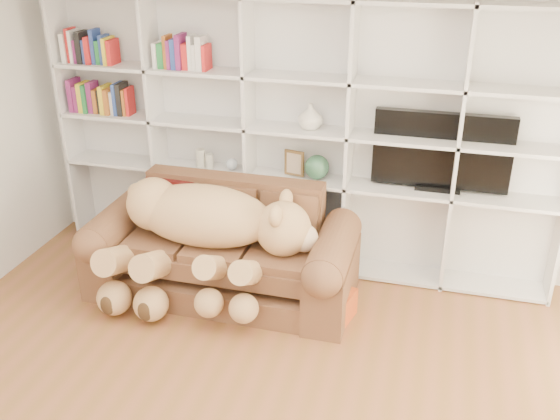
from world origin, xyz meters
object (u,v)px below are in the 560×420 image
(teddy_bear, at_px, (202,231))
(gift_box, at_px, (335,304))
(sofa, at_px, (224,254))
(tv, at_px, (442,152))

(teddy_bear, relative_size, gift_box, 5.87)
(sofa, relative_size, teddy_bear, 1.30)
(teddy_bear, xyz_separation_m, gift_box, (1.10, 0.04, -0.54))
(teddy_bear, distance_m, tv, 2.07)
(teddy_bear, bearing_deg, tv, 18.36)
(sofa, height_order, teddy_bear, teddy_bear)
(sofa, bearing_deg, tv, 21.97)
(gift_box, relative_size, tv, 0.26)
(sofa, height_order, tv, tv)
(tv, bearing_deg, sofa, -158.03)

